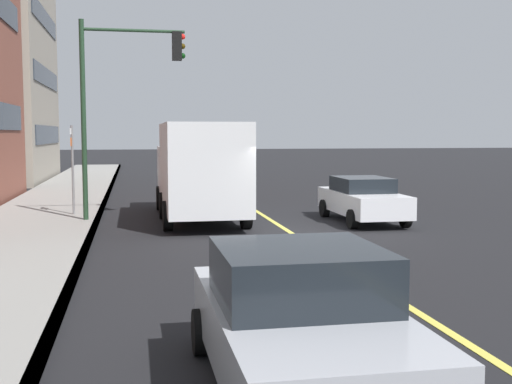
# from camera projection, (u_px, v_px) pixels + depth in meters

# --- Properties ---
(ground) EXTENTS (200.00, 200.00, 0.00)m
(ground) POSITION_uv_depth(u_px,v_px,m) (292.00, 234.00, 18.33)
(ground) COLOR black
(sidewalk_slab) EXTENTS (80.00, 3.85, 0.15)m
(sidewalk_slab) POSITION_uv_depth(u_px,v_px,m) (18.00, 239.00, 16.91)
(sidewalk_slab) COLOR gray
(sidewalk_slab) RESTS_ON ground
(curb_edge) EXTENTS (80.00, 0.16, 0.15)m
(curb_edge) POSITION_uv_depth(u_px,v_px,m) (90.00, 237.00, 17.26)
(curb_edge) COLOR slate
(curb_edge) RESTS_ON ground
(lane_stripe_center) EXTENTS (80.00, 0.16, 0.01)m
(lane_stripe_center) POSITION_uv_depth(u_px,v_px,m) (292.00, 234.00, 18.33)
(lane_stripe_center) COLOR #D8CC4C
(lane_stripe_center) RESTS_ON ground
(car_white) EXTENTS (4.36, 1.93, 1.45)m
(car_white) POSITION_uv_depth(u_px,v_px,m) (363.00, 199.00, 20.76)
(car_white) COLOR silver
(car_white) RESTS_ON ground
(car_silver) EXTENTS (4.27, 2.13, 1.63)m
(car_silver) POSITION_uv_depth(u_px,v_px,m) (300.00, 321.00, 7.07)
(car_silver) COLOR #A8AAB2
(car_silver) RESTS_ON ground
(truck_white) EXTENTS (7.75, 2.63, 3.20)m
(truck_white) POSITION_uv_depth(u_px,v_px,m) (199.00, 169.00, 21.12)
(truck_white) COLOR silver
(truck_white) RESTS_ON ground
(traffic_light_mast) EXTENTS (0.28, 3.29, 6.40)m
(traffic_light_mast) POSITION_uv_depth(u_px,v_px,m) (120.00, 88.00, 20.08)
(traffic_light_mast) COLOR #1E3823
(traffic_light_mast) RESTS_ON ground
(street_sign_post) EXTENTS (0.60, 0.08, 3.15)m
(street_sign_post) POSITION_uv_depth(u_px,v_px,m) (72.00, 164.00, 21.44)
(street_sign_post) COLOR slate
(street_sign_post) RESTS_ON ground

